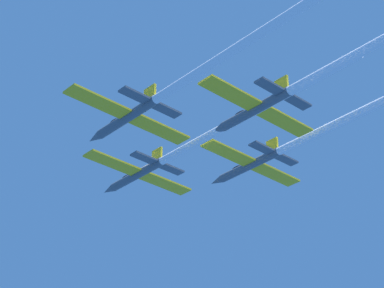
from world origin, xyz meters
name	(u,v)px	position (x,y,z in m)	size (l,w,h in m)	color
jet_lead	(192,145)	(0.73, -10.32, -0.07)	(16.80, 43.82, 2.78)	#4C5660
jet_left_wing	(195,74)	(-9.68, -22.18, -0.58)	(16.80, 45.48, 2.78)	#4C5660
jet_right_wing	(308,137)	(10.98, -20.46, 0.67)	(16.80, 41.62, 2.78)	#4C5660
jet_slot	(334,66)	(0.51, -32.61, -0.13)	(16.80, 44.77, 2.78)	#4C5660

